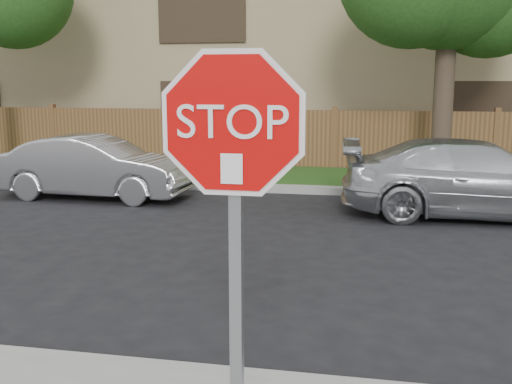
# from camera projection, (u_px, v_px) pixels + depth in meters

# --- Properties ---
(ground) EXTENTS (90.00, 90.00, 0.00)m
(ground) POSITION_uv_depth(u_px,v_px,m) (241.00, 378.00, 4.81)
(ground) COLOR black
(ground) RESTS_ON ground
(far_curb) EXTENTS (70.00, 0.30, 0.15)m
(far_curb) POSITION_uv_depth(u_px,v_px,m) (324.00, 190.00, 12.66)
(far_curb) COLOR gray
(far_curb) RESTS_ON ground
(grass_strip) EXTENTS (70.00, 3.00, 0.12)m
(grass_strip) POSITION_uv_depth(u_px,v_px,m) (329.00, 179.00, 14.25)
(grass_strip) COLOR #1E4714
(grass_strip) RESTS_ON ground
(fence) EXTENTS (70.00, 0.12, 1.60)m
(fence) POSITION_uv_depth(u_px,v_px,m) (334.00, 141.00, 15.66)
(fence) COLOR brown
(fence) RESTS_ON ground
(apartment_building) EXTENTS (35.20, 9.20, 7.20)m
(apartment_building) POSITION_uv_depth(u_px,v_px,m) (347.00, 46.00, 20.57)
(apartment_building) COLOR tan
(apartment_building) RESTS_ON ground
(stop_sign) EXTENTS (1.01, 0.13, 2.55)m
(stop_sign) POSITION_uv_depth(u_px,v_px,m) (234.00, 187.00, 2.99)
(stop_sign) COLOR gray
(stop_sign) RESTS_ON sidewalk_near
(sedan_left) EXTENTS (3.90, 1.47, 1.27)m
(sedan_left) POSITION_uv_depth(u_px,v_px,m) (95.00, 167.00, 12.09)
(sedan_left) COLOR #A1A2A6
(sedan_left) RESTS_ON ground
(sedan_right) EXTENTS (4.74, 2.10, 1.35)m
(sedan_right) POSITION_uv_depth(u_px,v_px,m) (476.00, 179.00, 10.42)
(sedan_right) COLOR #ADB0B4
(sedan_right) RESTS_ON ground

